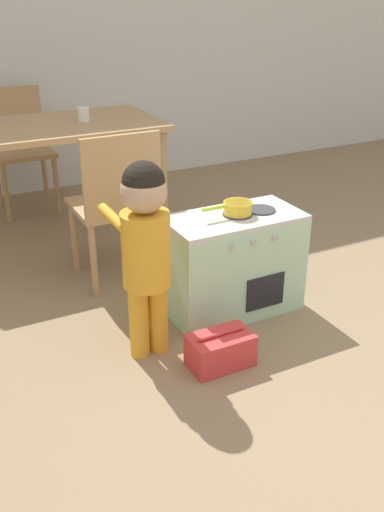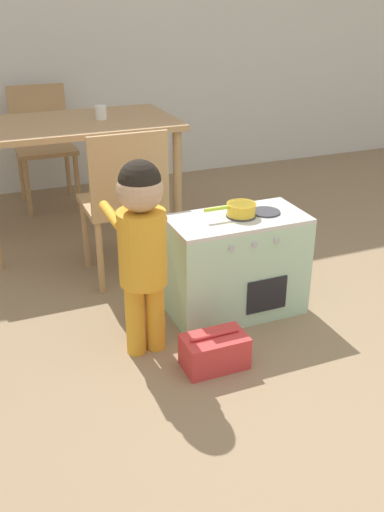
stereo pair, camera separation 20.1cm
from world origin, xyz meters
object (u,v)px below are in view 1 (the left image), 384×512
(cup_on_table, at_px, (83,114))
(child_figure, at_px, (145,238))
(dining_table, at_px, (57,140))
(dining_chair_near, at_px, (116,203))
(toy_basket, at_px, (220,350))
(dining_chair_far, at_px, (20,145))
(toy_pot, at_px, (237,207))
(play_kitchen, at_px, (233,264))

(cup_on_table, bearing_deg, child_figure, -97.89)
(child_figure, height_order, dining_table, child_figure)
(dining_chair_near, bearing_deg, cup_on_table, 84.25)
(toy_basket, distance_m, cup_on_table, 1.81)
(dining_table, bearing_deg, dining_chair_near, -81.49)
(dining_chair_near, relative_size, dining_chair_far, 1.00)
(dining_chair_far, bearing_deg, dining_chair_near, 97.70)
(toy_basket, xyz_separation_m, dining_chair_near, (-0.11, 0.95, 0.39))
(dining_chair_far, bearing_deg, cup_on_table, 109.56)
(toy_pot, bearing_deg, play_kitchen, -177.78)
(play_kitchen, xyz_separation_m, toy_basket, (-0.29, -0.40, -0.18))
(child_figure, bearing_deg, cup_on_table, 82.11)
(play_kitchen, bearing_deg, toy_basket, -126.59)
(toy_basket, relative_size, dining_chair_far, 0.32)
(child_figure, bearing_deg, dining_table, 89.29)
(play_kitchen, height_order, child_figure, child_figure)
(child_figure, xyz_separation_m, dining_chair_far, (-0.07, 2.18, -0.10))
(toy_basket, height_order, dining_table, dining_table)
(dining_chair_near, relative_size, cup_on_table, 10.28)
(child_figure, height_order, toy_basket, child_figure)
(toy_pot, distance_m, dining_chair_near, 0.70)
(toy_pot, relative_size, toy_basket, 0.94)
(dining_chair_far, bearing_deg, play_kitchen, 106.68)
(cup_on_table, bearing_deg, play_kitchen, -75.11)
(toy_basket, relative_size, cup_on_table, 3.33)
(play_kitchen, bearing_deg, cup_on_table, 104.89)
(dining_chair_near, distance_m, dining_chair_far, 1.48)
(dining_chair_far, bearing_deg, dining_table, 96.93)
(dining_chair_near, bearing_deg, dining_table, 98.51)
(dining_chair_near, bearing_deg, toy_basket, -83.25)
(toy_pot, height_order, dining_table, dining_table)
(play_kitchen, xyz_separation_m, toy_pot, (0.01, 0.00, 0.30))
(toy_pot, distance_m, toy_basket, 0.69)
(dining_table, bearing_deg, cup_on_table, -2.60)
(toy_basket, relative_size, dining_chair_near, 0.32)
(child_figure, relative_size, toy_basket, 3.22)
(toy_pot, distance_m, cup_on_table, 1.33)
(play_kitchen, height_order, dining_chair_far, dining_chair_far)
(dining_table, distance_m, cup_on_table, 0.23)
(child_figure, bearing_deg, toy_pot, 16.28)
(child_figure, relative_size, dining_table, 0.71)
(toy_pot, height_order, toy_basket, toy_pot)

